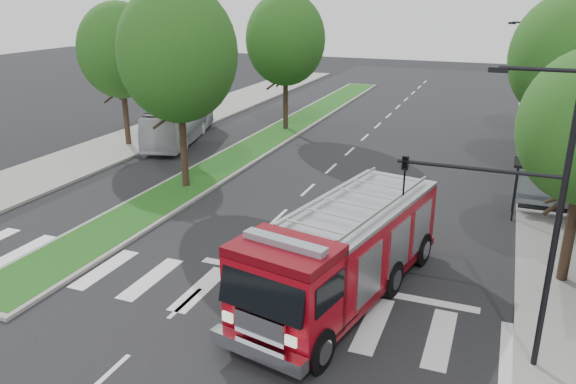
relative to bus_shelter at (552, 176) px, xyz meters
name	(u,v)px	position (x,y,z in m)	size (l,w,h in m)	color
ground	(239,253)	(-11.20, -8.15, -2.04)	(140.00, 140.00, 0.00)	black
sidewalk_right	(574,208)	(1.30, 1.85, -1.96)	(5.00, 80.00, 0.15)	gray
sidewalk_left	(103,152)	(-25.70, 1.85, -1.96)	(5.00, 80.00, 0.15)	gray
median	(275,135)	(-17.20, 9.85, -1.96)	(3.00, 50.00, 0.15)	gray
bus_shelter	(552,176)	(0.00, 0.00, 0.00)	(3.20, 1.60, 2.61)	black
tree_right_mid	(567,58)	(0.30, 5.85, 4.45)	(5.60, 5.60, 9.72)	black
tree_right_far	(554,53)	(0.30, 15.85, 3.80)	(5.00, 5.00, 8.73)	black
tree_median_near	(178,54)	(-17.20, -2.15, 4.77)	(5.80, 5.80, 10.16)	black
tree_median_far	(285,40)	(-17.20, 11.85, 4.45)	(5.60, 5.60, 9.72)	black
tree_left_mid	(120,51)	(-25.20, 3.85, 4.12)	(5.20, 5.20, 9.16)	black
streetlight_right_near	(521,202)	(-1.59, -11.65, 2.63)	(4.08, 0.22, 8.00)	black
streetlight_right_far	(534,81)	(-0.85, 11.85, 2.44)	(2.11, 0.20, 8.00)	black
fire_engine	(343,252)	(-6.57, -9.86, -0.42)	(4.84, 10.14, 3.38)	#64050D
city_bus	(180,121)	(-22.79, 6.41, -0.67)	(2.30, 9.84, 2.74)	silver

